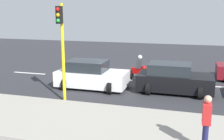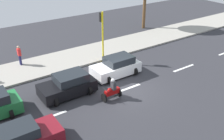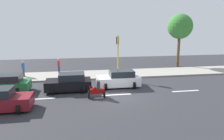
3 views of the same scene
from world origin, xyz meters
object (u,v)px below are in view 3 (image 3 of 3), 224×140
Objects in this scene: car_black at (69,83)px; street_tree_south at (180,27)px; pedestrian_near_signal at (23,68)px; car_white at (119,79)px; traffic_light_corner at (118,51)px; motorcycle at (97,90)px; car_green at (2,85)px; pedestrian_by_tree at (59,65)px.

street_tree_south is (8.57, -14.14, 4.59)m from car_black.
street_tree_south is at bearing -80.45° from pedestrian_near_signal.
car_white is 10.56m from pedestrian_near_signal.
motorcycle is at bearing 153.54° from traffic_light_corner.
car_black is 0.54× the size of street_tree_south.
car_white is 3.51m from motorcycle.
car_green is 10.86m from traffic_light_corner.
pedestrian_near_signal is at bearing 76.87° from traffic_light_corner.
traffic_light_corner is 0.64× the size of street_tree_south.
car_white is 4.44m from car_black.
car_black is at bearing -167.88° from pedestrian_by_tree.
pedestrian_by_tree is at bearing -34.18° from car_green.
pedestrian_by_tree is (8.55, 3.52, 0.42)m from motorcycle.
car_green and car_black have the same top height.
car_white is at bearing -40.18° from motorcycle.
pedestrian_by_tree is at bearing 44.53° from car_white.
pedestrian_by_tree reaches higher than car_white.
car_black is 2.48× the size of motorcycle.
motorcycle is at bearing 131.95° from street_tree_south.
motorcycle is 6.34m from traffic_light_corner.
car_white is at bearing 171.85° from traffic_light_corner.
car_white is at bearing -88.95° from car_green.
pedestrian_by_tree is at bearing 22.35° from motorcycle.
street_tree_south reaches higher than traffic_light_corner.
car_green is 2.98× the size of motorcycle.
street_tree_south reaches higher than car_black.
street_tree_south is at bearing -81.82° from pedestrian_by_tree.
car_black is 7.30m from pedestrian_near_signal.
traffic_light_corner is (3.09, -4.79, 2.22)m from car_black.
car_white is 0.55× the size of street_tree_south.
pedestrian_by_tree is 16.23m from street_tree_south.
motorcycle reaches higher than car_black.
car_white is 2.50× the size of motorcycle.
pedestrian_near_signal is at bearing 42.64° from car_black.
motorcycle is at bearing -136.85° from pedestrian_near_signal.
street_tree_south is at bearing -59.64° from traffic_light_corner.
pedestrian_near_signal is (4.89, 9.35, 0.35)m from car_white.
pedestrian_near_signal is 3.71m from pedestrian_by_tree.
motorcycle is at bearing -135.67° from car_black.
pedestrian_near_signal and pedestrian_by_tree have the same top height.
car_black is at bearing 96.13° from car_white.
traffic_light_corner is (-2.27, -9.73, 1.87)m from pedestrian_near_signal.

